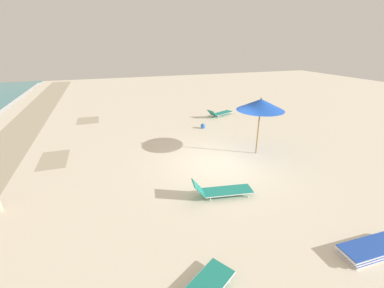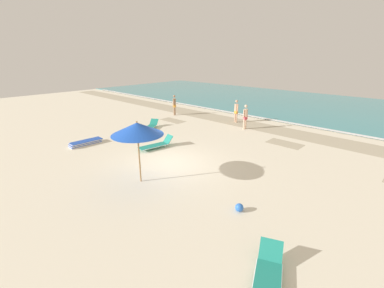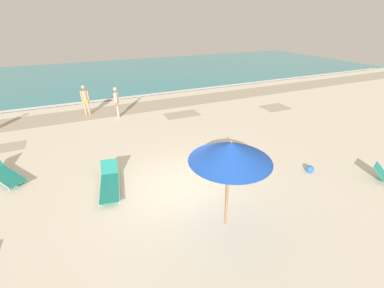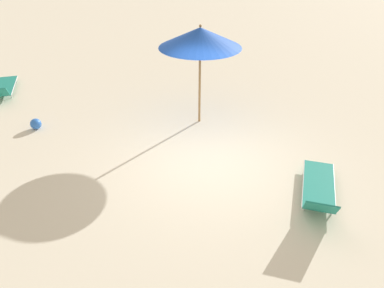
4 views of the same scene
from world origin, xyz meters
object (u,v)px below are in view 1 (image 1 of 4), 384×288
object	(u,v)px
beach_umbrella	(261,105)
sun_lounger_under_umbrella	(220,113)
lounger_stack	(375,248)
sun_lounger_near_water_left	(221,190)
beach_ball	(203,126)

from	to	relation	value
beach_umbrella	sun_lounger_under_umbrella	distance (m)	6.87
beach_umbrella	lounger_stack	world-z (taller)	beach_umbrella
lounger_stack	sun_lounger_under_umbrella	world-z (taller)	sun_lounger_under_umbrella
beach_umbrella	lounger_stack	size ratio (longest dim) A/B	1.36
lounger_stack	sun_lounger_near_water_left	distance (m)	4.34
beach_umbrella	beach_ball	bearing A→B (deg)	13.04
sun_lounger_under_umbrella	sun_lounger_near_water_left	xyz separation A→B (m)	(-9.15, 4.22, 0.01)
beach_umbrella	sun_lounger_near_water_left	world-z (taller)	beach_umbrella
beach_umbrella	sun_lounger_near_water_left	size ratio (longest dim) A/B	1.25
sun_lounger_near_water_left	lounger_stack	bearing A→B (deg)	-135.40
beach_umbrella	beach_ball	size ratio (longest dim) A/B	9.10
lounger_stack	beach_umbrella	bearing A→B (deg)	-3.24
beach_ball	lounger_stack	bearing A→B (deg)	-177.62
lounger_stack	sun_lounger_near_water_left	world-z (taller)	sun_lounger_near_water_left
beach_umbrella	lounger_stack	xyz separation A→B (m)	(-6.24, 0.55, -2.18)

